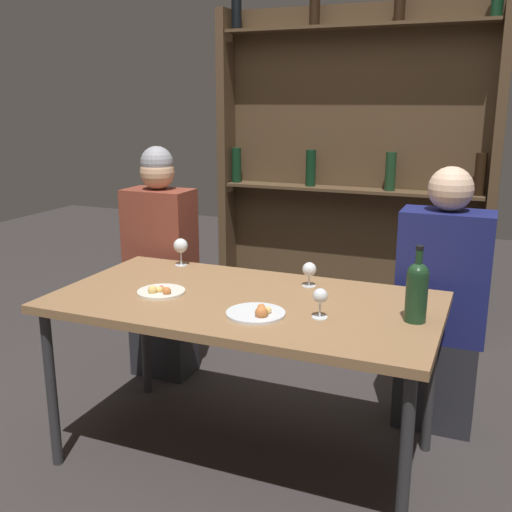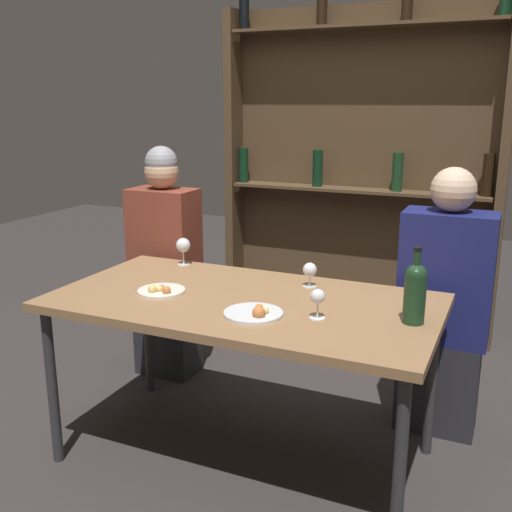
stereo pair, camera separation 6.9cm
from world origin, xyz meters
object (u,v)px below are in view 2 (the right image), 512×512
at_px(wine_bottle, 415,291).
at_px(food_plate_0, 255,313).
at_px(wine_glass_1, 318,298).
at_px(food_plate_1, 161,291).
at_px(seated_person_left, 165,268).
at_px(wine_glass_2, 183,246).
at_px(seated_person_right, 443,311).
at_px(wine_glass_0, 310,271).

bearing_deg(wine_bottle, food_plate_0, -163.66).
relative_size(wine_glass_1, food_plate_1, 0.57).
distance_m(wine_bottle, seated_person_left, 1.59).
distance_m(wine_glass_2, food_plate_1, 0.45).
relative_size(food_plate_0, seated_person_left, 0.18).
bearing_deg(wine_glass_2, seated_person_left, 136.90).
distance_m(wine_glass_1, food_plate_1, 0.71).
bearing_deg(food_plate_1, wine_glass_2, 108.32).
xyz_separation_m(wine_glass_1, food_plate_1, (-0.70, 0.02, -0.07)).
height_order(wine_glass_1, wine_glass_2, wine_glass_2).
bearing_deg(seated_person_right, food_plate_0, -128.01).
bearing_deg(food_plate_1, seated_person_right, 32.25).
xyz_separation_m(wine_glass_1, wine_glass_2, (-0.84, 0.45, 0.02)).
bearing_deg(wine_bottle, wine_glass_1, -163.75).
bearing_deg(wine_glass_1, wine_glass_2, 152.03).
bearing_deg(wine_glass_2, wine_glass_1, -27.97).
bearing_deg(seated_person_right, wine_glass_0, -147.24).
height_order(food_plate_0, seated_person_right, seated_person_right).
bearing_deg(seated_person_left, food_plate_0, -40.84).
relative_size(food_plate_0, seated_person_right, 0.18).
height_order(food_plate_1, seated_person_right, seated_person_right).
relative_size(food_plate_0, food_plate_1, 1.13).
xyz_separation_m(wine_bottle, wine_glass_0, (-0.49, 0.26, -0.05)).
height_order(wine_glass_1, food_plate_0, wine_glass_1).
xyz_separation_m(wine_glass_1, seated_person_right, (0.38, 0.70, -0.23)).
bearing_deg(seated_person_left, food_plate_1, -58.62).
distance_m(wine_bottle, food_plate_0, 0.59).
bearing_deg(wine_glass_2, wine_bottle, -16.56).
height_order(food_plate_0, food_plate_1, food_plate_0).
relative_size(wine_glass_0, seated_person_right, 0.09).
bearing_deg(wine_glass_0, food_plate_0, -99.17).
relative_size(wine_glass_1, seated_person_left, 0.09).
bearing_deg(seated_person_left, wine_glass_2, -43.10).
distance_m(wine_glass_1, wine_glass_2, 0.95).
relative_size(wine_glass_1, seated_person_right, 0.09).
xyz_separation_m(food_plate_0, food_plate_1, (-0.48, 0.09, -0.00)).
bearing_deg(wine_glass_2, wine_glass_0, -7.13).
bearing_deg(seated_person_left, seated_person_right, 0.00).
xyz_separation_m(wine_glass_0, wine_glass_1, (0.16, -0.36, 0.01)).
bearing_deg(wine_glass_2, seated_person_right, 11.92).
bearing_deg(food_plate_0, wine_glass_0, 80.83).
bearing_deg(food_plate_0, seated_person_right, 51.99).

